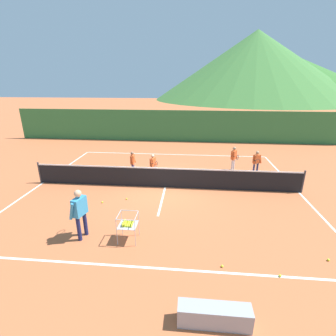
{
  "coord_description": "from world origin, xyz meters",
  "views": [
    {
      "loc": [
        1.12,
        -10.52,
        4.76
      ],
      "look_at": [
        0.11,
        0.26,
        0.88
      ],
      "focal_mm": 26.26,
      "sensor_mm": 36.0,
      "label": 1
    }
  ],
  "objects_px": {
    "tennis_ball_2": "(328,260)",
    "tennis_ball_5": "(127,199)",
    "courtside_bench": "(214,315)",
    "tennis_ball_1": "(280,276)",
    "student_0": "(133,161)",
    "student_2": "(234,156)",
    "student_1": "(153,163)",
    "tennis_ball_3": "(102,202)",
    "instructor": "(80,210)",
    "tennis_ball_4": "(78,228)",
    "ball_cart": "(127,224)",
    "tennis_ball_0": "(222,266)",
    "tennis_net": "(165,177)",
    "student_3": "(257,161)"
  },
  "relations": [
    {
      "from": "instructor",
      "to": "student_3",
      "type": "distance_m",
      "value": 9.26
    },
    {
      "from": "tennis_ball_2",
      "to": "tennis_ball_3",
      "type": "distance_m",
      "value": 7.96
    },
    {
      "from": "instructor",
      "to": "tennis_ball_4",
      "type": "bearing_deg",
      "value": 130.55
    },
    {
      "from": "student_1",
      "to": "student_3",
      "type": "distance_m",
      "value": 5.44
    },
    {
      "from": "student_2",
      "to": "tennis_ball_5",
      "type": "height_order",
      "value": "student_2"
    },
    {
      "from": "student_0",
      "to": "tennis_ball_4",
      "type": "distance_m",
      "value": 5.29
    },
    {
      "from": "student_2",
      "to": "tennis_ball_5",
      "type": "relative_size",
      "value": 19.85
    },
    {
      "from": "instructor",
      "to": "student_3",
      "type": "height_order",
      "value": "instructor"
    },
    {
      "from": "courtside_bench",
      "to": "tennis_ball_1",
      "type": "bearing_deg",
      "value": 39.09
    },
    {
      "from": "instructor",
      "to": "student_0",
      "type": "xyz_separation_m",
      "value": [
        0.35,
        5.6,
        -0.23
      ]
    },
    {
      "from": "tennis_ball_2",
      "to": "instructor",
      "type": "bearing_deg",
      "value": 176.56
    },
    {
      "from": "student_2",
      "to": "student_0",
      "type": "bearing_deg",
      "value": -167.8
    },
    {
      "from": "tennis_ball_1",
      "to": "tennis_ball_2",
      "type": "xyz_separation_m",
      "value": [
        1.54,
        0.73,
        0.0
      ]
    },
    {
      "from": "tennis_ball_4",
      "to": "courtside_bench",
      "type": "distance_m",
      "value": 5.27
    },
    {
      "from": "student_1",
      "to": "courtside_bench",
      "type": "xyz_separation_m",
      "value": [
        2.47,
        -8.04,
        -0.5
      ]
    },
    {
      "from": "tennis_net",
      "to": "student_1",
      "type": "xyz_separation_m",
      "value": [
        -0.76,
        1.29,
        0.23
      ]
    },
    {
      "from": "tennis_ball_4",
      "to": "courtside_bench",
      "type": "height_order",
      "value": "courtside_bench"
    },
    {
      "from": "tennis_ball_2",
      "to": "tennis_net",
      "type": "bearing_deg",
      "value": 138.01
    },
    {
      "from": "tennis_ball_2",
      "to": "tennis_ball_4",
      "type": "height_order",
      "value": "same"
    },
    {
      "from": "student_0",
      "to": "tennis_ball_4",
      "type": "height_order",
      "value": "student_0"
    },
    {
      "from": "tennis_net",
      "to": "tennis_ball_5",
      "type": "height_order",
      "value": "tennis_net"
    },
    {
      "from": "student_3",
      "to": "tennis_ball_5",
      "type": "height_order",
      "value": "student_3"
    },
    {
      "from": "instructor",
      "to": "tennis_ball_5",
      "type": "height_order",
      "value": "instructor"
    },
    {
      "from": "tennis_net",
      "to": "student_0",
      "type": "xyz_separation_m",
      "value": [
        -1.87,
        1.49,
        0.27
      ]
    },
    {
      "from": "tennis_ball_2",
      "to": "tennis_ball_5",
      "type": "distance_m",
      "value": 7.27
    },
    {
      "from": "tennis_ball_4",
      "to": "student_0",
      "type": "bearing_deg",
      "value": 82.24
    },
    {
      "from": "student_3",
      "to": "ball_cart",
      "type": "xyz_separation_m",
      "value": [
        -5.35,
        -6.26,
        -0.18
      ]
    },
    {
      "from": "instructor",
      "to": "tennis_ball_3",
      "type": "relative_size",
      "value": 24.41
    },
    {
      "from": "student_0",
      "to": "ball_cart",
      "type": "bearing_deg",
      "value": -78.65
    },
    {
      "from": "student_1",
      "to": "courtside_bench",
      "type": "distance_m",
      "value": 8.43
    },
    {
      "from": "tennis_ball_0",
      "to": "student_3",
      "type": "bearing_deg",
      "value": 70.6
    },
    {
      "from": "tennis_ball_5",
      "to": "student_3",
      "type": "bearing_deg",
      "value": 30.06
    },
    {
      "from": "instructor",
      "to": "student_0",
      "type": "distance_m",
      "value": 5.62
    },
    {
      "from": "ball_cart",
      "to": "tennis_ball_3",
      "type": "height_order",
      "value": "ball_cart"
    },
    {
      "from": "student_0",
      "to": "tennis_ball_4",
      "type": "bearing_deg",
      "value": -97.76
    },
    {
      "from": "student_0",
      "to": "courtside_bench",
      "type": "relative_size",
      "value": 0.85
    },
    {
      "from": "tennis_ball_2",
      "to": "student_1",
      "type": "bearing_deg",
      "value": 134.87
    },
    {
      "from": "student_2",
      "to": "tennis_ball_1",
      "type": "distance_m",
      "value": 7.98
    },
    {
      "from": "student_2",
      "to": "tennis_ball_0",
      "type": "distance_m",
      "value": 7.9
    },
    {
      "from": "student_1",
      "to": "tennis_ball_1",
      "type": "xyz_separation_m",
      "value": [
        4.28,
        -6.58,
        -0.69
      ]
    },
    {
      "from": "student_2",
      "to": "tennis_ball_4",
      "type": "xyz_separation_m",
      "value": [
        -6.1,
        -6.35,
        -0.78
      ]
    },
    {
      "from": "tennis_ball_2",
      "to": "tennis_ball_5",
      "type": "height_order",
      "value": "same"
    },
    {
      "from": "courtside_bench",
      "to": "student_1",
      "type": "bearing_deg",
      "value": 107.08
    },
    {
      "from": "ball_cart",
      "to": "tennis_ball_0",
      "type": "bearing_deg",
      "value": -18.58
    },
    {
      "from": "tennis_ball_1",
      "to": "tennis_ball_5",
      "type": "bearing_deg",
      "value": 142.26
    },
    {
      "from": "tennis_ball_0",
      "to": "tennis_ball_2",
      "type": "height_order",
      "value": "same"
    },
    {
      "from": "tennis_ball_0",
      "to": "tennis_ball_5",
      "type": "relative_size",
      "value": 1.0
    },
    {
      "from": "tennis_ball_5",
      "to": "courtside_bench",
      "type": "bearing_deg",
      "value": -59.03
    },
    {
      "from": "tennis_net",
      "to": "tennis_ball_1",
      "type": "height_order",
      "value": "tennis_net"
    },
    {
      "from": "student_0",
      "to": "student_2",
      "type": "xyz_separation_m",
      "value": [
        5.39,
        1.17,
        0.04
      ]
    }
  ]
}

